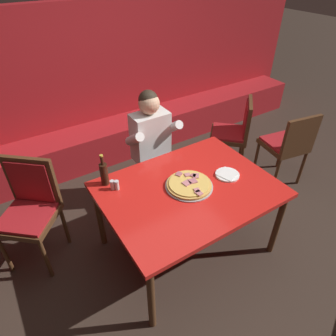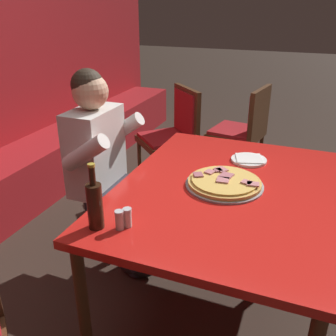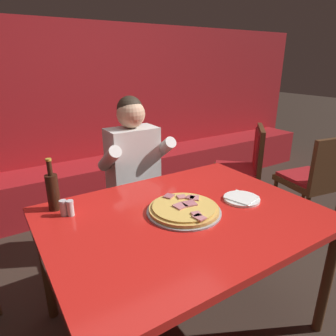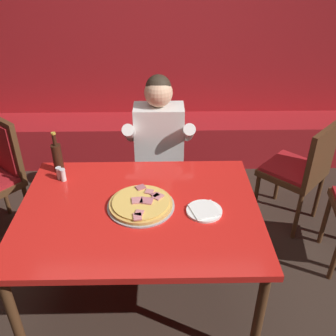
{
  "view_description": "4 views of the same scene",
  "coord_description": "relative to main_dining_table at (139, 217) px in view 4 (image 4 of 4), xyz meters",
  "views": [
    {
      "loc": [
        -1.17,
        -1.51,
        2.37
      ],
      "look_at": [
        -0.03,
        0.27,
        0.79
      ],
      "focal_mm": 32.0,
      "sensor_mm": 36.0,
      "label": 1
    },
    {
      "loc": [
        -1.7,
        -0.34,
        1.63
      ],
      "look_at": [
        -0.09,
        0.29,
        0.85
      ],
      "focal_mm": 40.0,
      "sensor_mm": 36.0,
      "label": 2
    },
    {
      "loc": [
        -0.83,
        -1.14,
        1.52
      ],
      "look_at": [
        0.04,
        0.22,
        0.93
      ],
      "focal_mm": 32.0,
      "sensor_mm": 36.0,
      "label": 3
    },
    {
      "loc": [
        0.14,
        -1.76,
        2.11
      ],
      "look_at": [
        0.17,
        0.09,
        0.97
      ],
      "focal_mm": 40.0,
      "sensor_mm": 36.0,
      "label": 4
    }
  ],
  "objects": [
    {
      "name": "booth_wall_panel",
      "position": [
        0.0,
        2.18,
        0.27
      ],
      "size": [
        6.8,
        0.16,
        1.9
      ],
      "primitive_type": "cube",
      "color": "#A3191E",
      "rests_on": "ground_plane"
    },
    {
      "name": "shaker_parmesan",
      "position": [
        -0.51,
        0.31,
        0.11
      ],
      "size": [
        0.04,
        0.04,
        0.09
      ],
      "color": "silver",
      "rests_on": "main_dining_table"
    },
    {
      "name": "booth_bench",
      "position": [
        0.0,
        1.86,
        -0.45
      ],
      "size": [
        6.46,
        0.48,
        0.46
      ],
      "primitive_type": "cube",
      "color": "#A3191E",
      "rests_on": "ground_plane"
    },
    {
      "name": "shaker_red_pepper_flakes",
      "position": [
        -0.54,
        0.33,
        0.11
      ],
      "size": [
        0.04,
        0.04,
        0.09
      ],
      "color": "silver",
      "rests_on": "main_dining_table"
    },
    {
      "name": "main_dining_table",
      "position": [
        0.0,
        0.0,
        0.0
      ],
      "size": [
        1.43,
        1.08,
        0.75
      ],
      "color": "#4C2D19",
      "rests_on": "ground_plane"
    },
    {
      "name": "ground_plane",
      "position": [
        0.0,
        0.0,
        -0.68
      ],
      "size": [
        24.0,
        24.0,
        0.0
      ],
      "primitive_type": "plane",
      "color": "#33261E"
    },
    {
      "name": "pizza",
      "position": [
        0.01,
        0.02,
        0.09
      ],
      "size": [
        0.4,
        0.4,
        0.05
      ],
      "color": "#9E9EA3",
      "rests_on": "main_dining_table"
    },
    {
      "name": "plate_white_paper",
      "position": [
        0.38,
        -0.04,
        0.08
      ],
      "size": [
        0.21,
        0.21,
        0.02
      ],
      "color": "white",
      "rests_on": "main_dining_table"
    },
    {
      "name": "dining_chair_far_right",
      "position": [
        1.26,
        0.76,
        -0.13
      ],
      "size": [
        0.62,
        0.62,
        0.93
      ],
      "color": "#4C2D19",
      "rests_on": "ground_plane"
    },
    {
      "name": "diner_seated_blue_shirt",
      "position": [
        0.12,
        0.77,
        0.03
      ],
      "size": [
        0.53,
        0.53,
        1.27
      ],
      "color": "black",
      "rests_on": "ground_plane"
    },
    {
      "name": "beer_bottle",
      "position": [
        -0.56,
        0.43,
        0.18
      ],
      "size": [
        0.07,
        0.07,
        0.29
      ],
      "color": "black",
      "rests_on": "main_dining_table"
    }
  ]
}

